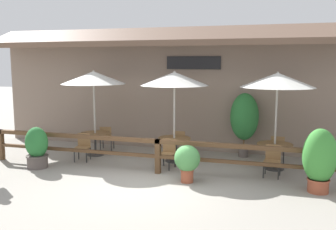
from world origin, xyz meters
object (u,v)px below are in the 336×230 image
at_px(patio_umbrella_near, 94,78).
at_px(potted_plant_corner_fern, 244,118).
at_px(potted_plant_broad_leaf, 320,159).
at_px(potted_plant_entrance_palm, 187,160).
at_px(dining_table_middle, 174,142).
at_px(chair_middle_wallside, 180,142).
at_px(dining_table_far, 275,149).
at_px(chair_near_streetside, 83,146).
at_px(potted_plant_tall_tropical, 37,148).
at_px(chair_far_wallside, 277,148).
at_px(patio_umbrella_middle, 174,79).
at_px(dining_table_near, 95,137).
at_px(chair_far_streetside, 272,159).
at_px(chair_near_wallside, 107,137).
at_px(patio_umbrella_far, 278,80).
at_px(chair_middle_streetside, 167,152).

xyz_separation_m(patio_umbrella_near, potted_plant_corner_fern, (4.68, 1.14, -1.26)).
bearing_deg(potted_plant_broad_leaf, potted_plant_entrance_palm, -177.32).
distance_m(dining_table_middle, potted_plant_corner_fern, 2.40).
relative_size(chair_middle_wallside, dining_table_far, 0.84).
height_order(chair_near_streetside, potted_plant_broad_leaf, potted_plant_broad_leaf).
bearing_deg(potted_plant_tall_tropical, potted_plant_entrance_palm, -0.63).
relative_size(chair_middle_wallside, chair_far_wallside, 1.00).
distance_m(chair_middle_wallside, potted_plant_entrance_palm, 2.70).
distance_m(potted_plant_entrance_palm, potted_plant_tall_tropical, 4.45).
distance_m(patio_umbrella_near, chair_far_wallside, 6.12).
distance_m(patio_umbrella_middle, chair_middle_wallside, 2.19).
height_order(chair_near_streetside, potted_plant_entrance_palm, potted_plant_entrance_palm).
distance_m(patio_umbrella_middle, dining_table_far, 3.53).
distance_m(dining_table_near, dining_table_middle, 2.69).
relative_size(patio_umbrella_near, chair_far_streetside, 3.32).
distance_m(chair_near_wallside, patio_umbrella_middle, 3.43).
distance_m(patio_umbrella_far, potted_plant_entrance_palm, 3.42).
bearing_deg(potted_plant_broad_leaf, chair_near_wallside, 159.63).
height_order(chair_far_streetside, potted_plant_corner_fern, potted_plant_corner_fern).
relative_size(patio_umbrella_near, potted_plant_tall_tropical, 2.33).
distance_m(chair_near_wallside, chair_middle_wallside, 2.63).
bearing_deg(dining_table_middle, chair_near_streetside, -165.60).
bearing_deg(potted_plant_entrance_palm, potted_plant_tall_tropical, 179.37).
bearing_deg(chair_near_streetside, dining_table_middle, 4.15).
height_order(potted_plant_broad_leaf, potted_plant_tall_tropical, potted_plant_broad_leaf).
bearing_deg(potted_plant_entrance_palm, potted_plant_broad_leaf, 2.68).
relative_size(chair_middle_wallside, potted_plant_entrance_palm, 0.87).
distance_m(chair_near_wallside, potted_plant_entrance_palm, 4.35).
bearing_deg(patio_umbrella_middle, chair_far_wallside, 13.27).
bearing_deg(dining_table_near, chair_far_wallside, 6.84).
height_order(chair_near_wallside, potted_plant_broad_leaf, potted_plant_broad_leaf).
distance_m(chair_middle_streetside, potted_plant_broad_leaf, 4.11).
bearing_deg(chair_far_streetside, chair_middle_streetside, -174.36).
height_order(chair_middle_streetside, potted_plant_corner_fern, potted_plant_corner_fern).
xyz_separation_m(chair_middle_wallside, potted_plant_tall_tropical, (-3.59, -2.51, 0.13)).
distance_m(chair_far_wallside, potted_plant_corner_fern, 1.39).
relative_size(dining_table_near, patio_umbrella_far, 0.36).
xyz_separation_m(dining_table_middle, chair_middle_streetside, (-0.01, -0.72, -0.13)).
relative_size(patio_umbrella_middle, chair_far_wallside, 3.32).
xyz_separation_m(chair_near_wallside, chair_far_streetside, (5.55, -1.47, 0.00)).
bearing_deg(dining_table_far, potted_plant_tall_tropical, -164.71).
xyz_separation_m(chair_near_streetside, chair_far_wallside, (5.76, 1.42, 0.00)).
height_order(dining_table_far, chair_far_wallside, chair_far_wallside).
bearing_deg(chair_far_wallside, chair_middle_wallside, 0.53).
distance_m(dining_table_near, dining_table_far, 5.64).
bearing_deg(dining_table_far, dining_table_middle, -179.98).
xyz_separation_m(chair_far_wallside, potted_plant_tall_tropical, (-6.63, -2.51, 0.13)).
bearing_deg(chair_far_streetside, potted_plant_entrance_palm, -145.82).
xyz_separation_m(dining_table_near, potted_plant_entrance_palm, (3.54, -1.87, -0.03)).
distance_m(chair_near_wallside, chair_middle_streetside, 3.02).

